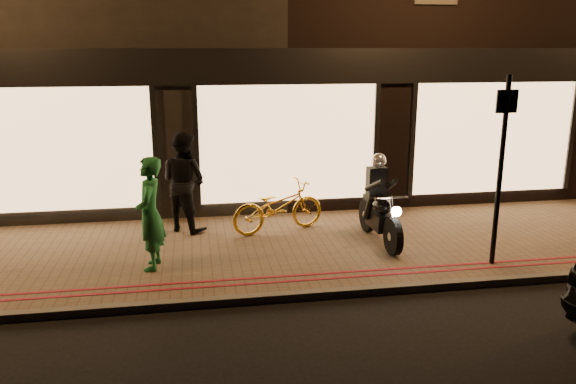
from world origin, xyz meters
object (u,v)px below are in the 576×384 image
object	(u,v)px
sign_post	(501,162)
bicycle_gold	(278,207)
person_green	(150,214)
motorcycle	(379,208)

from	to	relation	value
sign_post	bicycle_gold	distance (m)	4.04
sign_post	person_green	world-z (taller)	sign_post
bicycle_gold	sign_post	bearing A→B (deg)	-141.17
motorcycle	person_green	world-z (taller)	person_green
sign_post	person_green	distance (m)	5.50
sign_post	bicycle_gold	xyz separation A→B (m)	(-3.16, 2.21, -1.20)
bicycle_gold	person_green	size ratio (longest dim) A/B	1.02
person_green	bicycle_gold	bearing A→B (deg)	128.45
sign_post	person_green	bearing A→B (deg)	172.43
motorcycle	bicycle_gold	world-z (taller)	motorcycle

